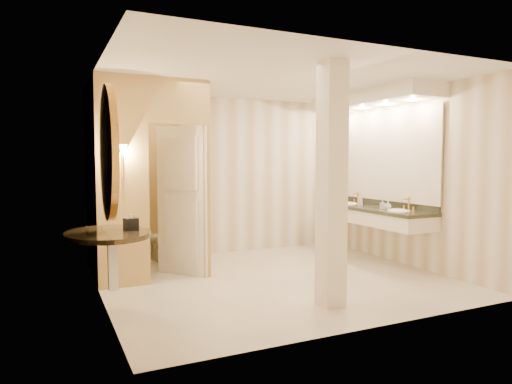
# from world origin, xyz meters

# --- Properties ---
(floor) EXTENTS (4.50, 4.50, 0.00)m
(floor) POSITION_xyz_m (0.00, 0.00, 0.00)
(floor) COLOR silver
(floor) RESTS_ON ground
(ceiling) EXTENTS (4.50, 4.50, 0.00)m
(ceiling) POSITION_xyz_m (0.00, 0.00, 2.70)
(ceiling) COLOR silver
(ceiling) RESTS_ON wall_back
(wall_back) EXTENTS (4.50, 0.02, 2.70)m
(wall_back) POSITION_xyz_m (0.00, 2.00, 1.35)
(wall_back) COLOR white
(wall_back) RESTS_ON floor
(wall_front) EXTENTS (4.50, 0.02, 2.70)m
(wall_front) POSITION_xyz_m (0.00, -2.00, 1.35)
(wall_front) COLOR white
(wall_front) RESTS_ON floor
(wall_left) EXTENTS (0.02, 4.00, 2.70)m
(wall_left) POSITION_xyz_m (-2.25, 0.00, 1.35)
(wall_left) COLOR white
(wall_left) RESTS_ON floor
(wall_right) EXTENTS (0.02, 4.00, 2.70)m
(wall_right) POSITION_xyz_m (2.25, 0.00, 1.35)
(wall_right) COLOR white
(wall_right) RESTS_ON floor
(toilet_closet) EXTENTS (1.50, 1.55, 2.70)m
(toilet_closet) POSITION_xyz_m (-1.14, 0.96, 1.39)
(toilet_closet) COLOR #D5BC6F
(toilet_closet) RESTS_ON floor
(wall_sconce) EXTENTS (0.14, 0.14, 0.42)m
(wall_sconce) POSITION_xyz_m (-1.93, 0.43, 1.73)
(wall_sconce) COLOR gold
(wall_sconce) RESTS_ON toilet_closet
(vanity) EXTENTS (0.75, 2.47, 2.09)m
(vanity) POSITION_xyz_m (1.98, 0.40, 1.63)
(vanity) COLOR white
(vanity) RESTS_ON floor
(console_shelf) EXTENTS (1.09, 1.09, 2.00)m
(console_shelf) POSITION_xyz_m (-2.21, -0.49, 1.35)
(console_shelf) COLOR black
(console_shelf) RESTS_ON floor
(pillar) EXTENTS (0.26, 0.26, 2.70)m
(pillar) POSITION_xyz_m (0.05, -1.25, 1.35)
(pillar) COLOR white
(pillar) RESTS_ON floor
(tissue_box) EXTENTS (0.16, 0.16, 0.13)m
(tissue_box) POSITION_xyz_m (-1.99, -0.46, 0.94)
(tissue_box) COLOR black
(tissue_box) RESTS_ON console_shelf
(toilet) EXTENTS (0.60, 0.79, 0.72)m
(toilet) POSITION_xyz_m (-1.12, 1.73, 0.36)
(toilet) COLOR white
(toilet) RESTS_ON floor
(soap_bottle_a) EXTENTS (0.07, 0.07, 0.13)m
(soap_bottle_a) POSITION_xyz_m (1.92, 0.11, 0.94)
(soap_bottle_a) COLOR beige
(soap_bottle_a) RESTS_ON vanity
(soap_bottle_b) EXTENTS (0.12, 0.12, 0.13)m
(soap_bottle_b) POSITION_xyz_m (1.92, -0.02, 0.94)
(soap_bottle_b) COLOR silver
(soap_bottle_b) RESTS_ON vanity
(soap_bottle_c) EXTENTS (0.08, 0.08, 0.18)m
(soap_bottle_c) POSITION_xyz_m (1.90, 0.63, 0.97)
(soap_bottle_c) COLOR #C6B28C
(soap_bottle_c) RESTS_ON vanity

